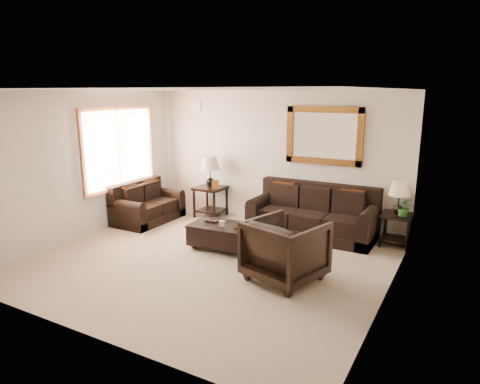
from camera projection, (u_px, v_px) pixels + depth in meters
The scene contains 11 objects.
room at pixel (207, 179), 6.63m from camera, with size 5.51×5.01×2.71m.
window at pixel (119, 148), 8.62m from camera, with size 0.07×1.96×1.66m.
mirror at pixel (324, 136), 8.12m from camera, with size 1.50×0.06×1.10m.
air_vent at pixel (196, 106), 9.41m from camera, with size 0.25×0.02×0.18m, color #999999.
sofa at pixel (313, 217), 8.10m from camera, with size 2.34×1.01×0.96m.
loveseat at pixel (146, 207), 9.00m from camera, with size 0.87×1.47×0.83m.
end_table_left at pixel (210, 177), 9.21m from camera, with size 0.60×0.60×1.32m.
end_table_right at pixel (398, 204), 7.44m from camera, with size 0.53×0.53×1.16m.
coffee_table at pixel (227, 234), 7.37m from camera, with size 1.32×0.77×0.54m.
armchair at pixel (286, 247), 6.11m from camera, with size 0.97×0.91×1.00m, color black.
potted_plant at pixel (404, 209), 7.32m from camera, with size 0.30×0.33×0.26m, color #28561D.
Camera 1 is at (3.59, -5.44, 2.66)m, focal length 32.00 mm.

